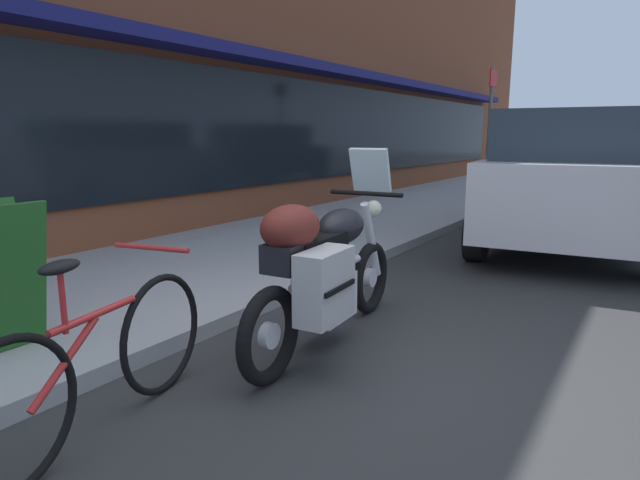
# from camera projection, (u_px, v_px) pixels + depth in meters

# --- Properties ---
(ground_plane) EXTENTS (80.00, 80.00, 0.00)m
(ground_plane) POSITION_uv_depth(u_px,v_px,m) (327.00, 368.00, 3.46)
(ground_plane) COLOR #2D2D2D
(storefront_building) EXTENTS (24.33, 0.90, 7.51)m
(storefront_building) POSITION_uv_depth(u_px,v_px,m) (365.00, 33.00, 11.69)
(storefront_building) COLOR brown
(storefront_building) RESTS_ON ground_plane
(sidewalk_curb) EXTENTS (30.00, 3.00, 0.12)m
(sidewalk_curb) POSITION_uv_depth(u_px,v_px,m) (444.00, 198.00, 12.20)
(sidewalk_curb) COLOR #959595
(sidewalk_curb) RESTS_ON ground_plane
(touring_motorcycle) EXTENTS (2.11, 0.76, 1.38)m
(touring_motorcycle) POSITION_uv_depth(u_px,v_px,m) (324.00, 267.00, 3.66)
(touring_motorcycle) COLOR black
(touring_motorcycle) RESTS_ON ground_plane
(parked_bicycle) EXTENTS (1.67, 0.54, 0.94)m
(parked_bicycle) POSITION_uv_depth(u_px,v_px,m) (98.00, 364.00, 2.62)
(parked_bicycle) COLOR black
(parked_bicycle) RESTS_ON ground_plane
(parked_minivan) EXTENTS (4.69, 2.47, 1.75)m
(parked_minivan) POSITION_uv_depth(u_px,v_px,m) (574.00, 177.00, 7.03)
(parked_minivan) COLOR silver
(parked_minivan) RESTS_ON ground_plane
(parking_sign_pole) EXTENTS (0.44, 0.07, 2.65)m
(parking_sign_pole) POSITION_uv_depth(u_px,v_px,m) (490.00, 125.00, 10.64)
(parking_sign_pole) COLOR #59595B
(parking_sign_pole) RESTS_ON sidewalk_curb
(parked_car_down_block) EXTENTS (4.58, 2.26, 1.78)m
(parked_car_down_block) POSITION_uv_depth(u_px,v_px,m) (609.00, 161.00, 11.30)
(parked_car_down_block) COLOR black
(parked_car_down_block) RESTS_ON ground_plane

